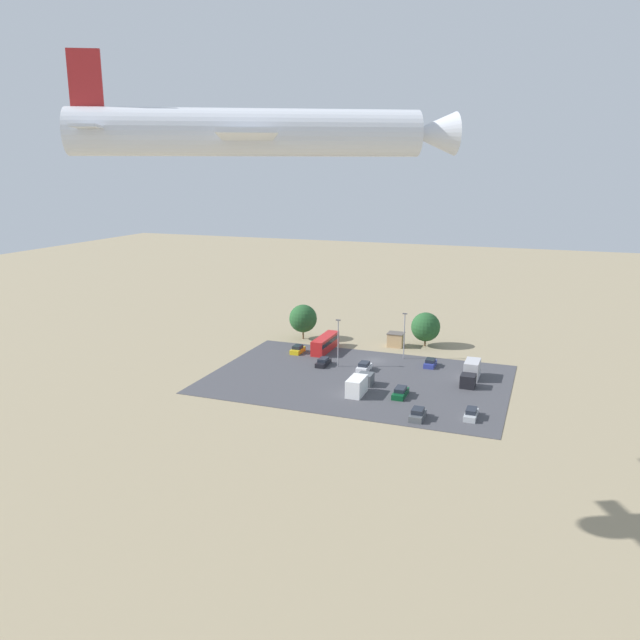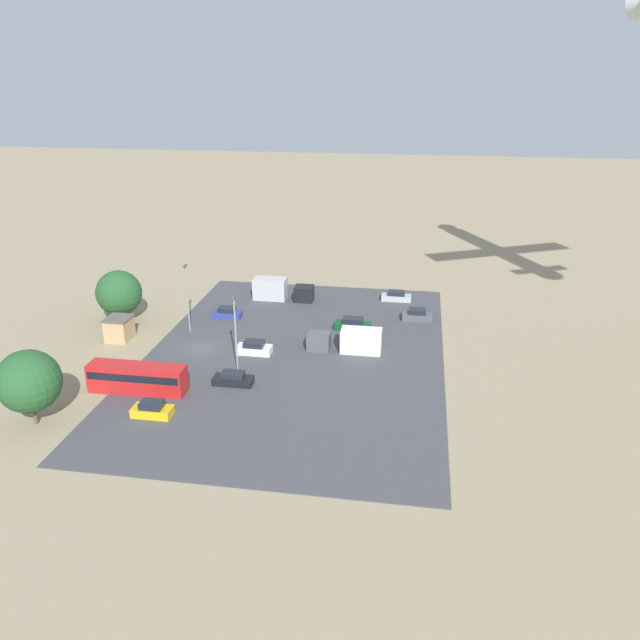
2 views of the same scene
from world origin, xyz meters
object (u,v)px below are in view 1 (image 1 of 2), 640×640
parked_car_0 (400,393)px  parked_truck_0 (471,373)px  parked_car_5 (418,414)px  parked_truck_1 (359,384)px  airplane (266,133)px  parked_car_3 (471,414)px  shed_building (396,340)px  bus (325,343)px  parked_car_4 (430,363)px  parked_car_1 (298,350)px  parked_car_2 (323,362)px  parked_car_6 (364,367)px

parked_car_0 → parked_truck_0: size_ratio=0.53×
parked_car_5 → parked_truck_1: parked_truck_1 is taller
parked_truck_0 → airplane: (14.27, 53.23, 38.63)m
parked_car_3 → airplane: bearing=65.1°
parked_car_3 → shed_building: bearing=-59.7°
bus → parked_car_4: 22.84m
parked_truck_0 → shed_building: bearing=-43.8°
bus → parked_car_1: bus is taller
parked_car_2 → airplane: airplane is taller
parked_car_0 → parked_car_5: size_ratio=1.16×
shed_building → parked_truck_0: 24.88m
parked_car_3 → parked_car_4: parked_car_3 is taller
parked_car_5 → parked_truck_0: bearing=-104.1°
parked_car_6 → parked_car_1: bearing=-21.4°
parked_car_1 → parked_truck_1: bearing=136.4°
bus → parked_car_1: 6.03m
parked_car_1 → parked_car_2: size_ratio=0.91×
shed_building → parked_truck_1: (-0.98, 29.79, -0.09)m
parked_truck_1 → parked_car_0: bearing=2.6°
parked_car_2 → airplane: size_ratio=0.13×
shed_building → parked_car_6: bearing=85.1°
parked_car_2 → parked_truck_1: parked_truck_1 is taller
airplane → parked_car_4: bearing=147.6°
parked_car_1 → parked_car_6: parked_car_6 is taller
parked_car_0 → parked_car_4: (-1.55, -18.02, -0.04)m
parked_car_1 → parked_car_3: parked_car_1 is taller
parked_car_5 → shed_building: bearing=-71.4°
parked_truck_0 → parked_truck_1: parked_truck_0 is taller
parked_truck_1 → parked_car_4: bearing=64.8°
bus → parked_car_0: size_ratio=2.22×
parked_car_3 → parked_car_6: size_ratio=1.03×
parked_car_1 → parked_truck_0: (-35.69, 5.19, 0.83)m
parked_truck_0 → parked_truck_1: size_ratio=0.99×
parked_car_6 → parked_truck_1: parked_truck_1 is taller
parked_car_1 → parked_car_2: bearing=142.3°
parked_car_6 → parked_car_3: bearing=143.1°
parked_car_0 → parked_car_2: parked_car_0 is taller
shed_building → parked_truck_0: parked_truck_0 is taller
bus → parked_truck_1: size_ratio=1.16×
airplane → parked_car_0: bearing=147.2°
shed_building → bus: 15.47m
parked_car_0 → parked_car_3: (-12.23, 5.28, -0.03)m
parked_car_4 → airplane: size_ratio=0.12×
bus → airplane: (-16.71, 62.04, 38.48)m
parked_car_4 → parked_truck_1: size_ratio=0.44×
parked_car_1 → parked_truck_1: 25.81m
parked_truck_0 → parked_car_3: bearing=97.6°
parked_car_2 → parked_car_3: 34.43m
parked_car_5 → parked_car_6: 24.32m
parked_car_3 → parked_truck_1: size_ratio=0.49×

